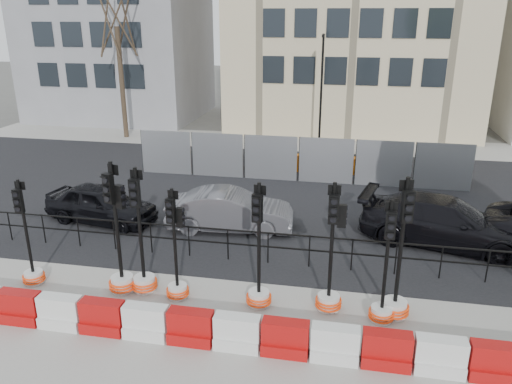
% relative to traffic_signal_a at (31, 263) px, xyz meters
% --- Properties ---
extents(ground, '(120.00, 120.00, 0.00)m').
position_rel_traffic_signal_a_xyz_m(ground, '(6.05, 1.14, -0.61)').
color(ground, '#51514C').
rests_on(ground, ground).
extents(sidewalk_near, '(40.00, 6.00, 0.02)m').
position_rel_traffic_signal_a_xyz_m(sidewalk_near, '(6.05, -1.86, -0.60)').
color(sidewalk_near, gray).
rests_on(sidewalk_near, ground).
extents(road, '(40.00, 14.00, 0.03)m').
position_rel_traffic_signal_a_xyz_m(road, '(6.05, 8.14, -0.60)').
color(road, black).
rests_on(road, ground).
extents(sidewalk_far, '(40.00, 4.00, 0.02)m').
position_rel_traffic_signal_a_xyz_m(sidewalk_far, '(6.05, 17.14, -0.60)').
color(sidewalk_far, gray).
rests_on(sidewalk_far, ground).
extents(building_grey, '(11.00, 9.06, 14.00)m').
position_rel_traffic_signal_a_xyz_m(building_grey, '(-7.95, 23.12, 6.39)').
color(building_grey, gray).
rests_on(building_grey, ground).
extents(kerb_railing, '(18.00, 0.04, 1.00)m').
position_rel_traffic_signal_a_xyz_m(kerb_railing, '(6.05, 2.34, 0.07)').
color(kerb_railing, black).
rests_on(kerb_railing, ground).
extents(heras_fencing, '(14.33, 1.72, 2.00)m').
position_rel_traffic_signal_a_xyz_m(heras_fencing, '(5.56, 10.85, 0.10)').
color(heras_fencing, '#94969C').
rests_on(heras_fencing, ground).
extents(lamp_post_far, '(0.12, 0.56, 6.00)m').
position_rel_traffic_signal_a_xyz_m(lamp_post_far, '(6.55, 16.12, 2.61)').
color(lamp_post_far, black).
rests_on(lamp_post_far, ground).
extents(tree_bare_far, '(2.00, 2.00, 9.00)m').
position_rel_traffic_signal_a_xyz_m(tree_bare_far, '(-4.95, 16.64, 6.04)').
color(tree_bare_far, '#473828').
rests_on(tree_bare_far, ground).
extents(barrier_row, '(15.70, 0.50, 0.80)m').
position_rel_traffic_signal_a_xyz_m(barrier_row, '(6.05, -1.66, -0.25)').
color(barrier_row, '#BA0E0F').
rests_on(barrier_row, ground).
extents(traffic_signal_a, '(0.59, 0.59, 2.98)m').
position_rel_traffic_signal_a_xyz_m(traffic_signal_a, '(0.00, 0.00, 0.00)').
color(traffic_signal_a, silver).
rests_on(traffic_signal_a, ground).
extents(traffic_signal_b, '(0.70, 0.70, 3.56)m').
position_rel_traffic_signal_a_xyz_m(traffic_signal_b, '(2.55, 0.07, 0.23)').
color(traffic_signal_b, silver).
rests_on(traffic_signal_b, ground).
extents(traffic_signal_c, '(0.67, 0.67, 3.41)m').
position_rel_traffic_signal_a_xyz_m(traffic_signal_c, '(3.10, 0.21, 0.09)').
color(traffic_signal_c, silver).
rests_on(traffic_signal_c, ground).
extents(traffic_signal_d, '(0.59, 0.59, 2.99)m').
position_rel_traffic_signal_a_xyz_m(traffic_signal_d, '(4.08, 0.04, 0.10)').
color(traffic_signal_d, silver).
rests_on(traffic_signal_d, ground).
extents(traffic_signal_e, '(0.64, 0.64, 3.25)m').
position_rel_traffic_signal_a_xyz_m(traffic_signal_e, '(6.19, 0.08, 0.06)').
color(traffic_signal_e, silver).
rests_on(traffic_signal_e, ground).
extents(traffic_signal_f, '(0.65, 0.65, 3.32)m').
position_rel_traffic_signal_a_xyz_m(traffic_signal_f, '(7.93, 0.22, 0.18)').
color(traffic_signal_f, silver).
rests_on(traffic_signal_f, ground).
extents(traffic_signal_g, '(0.61, 0.61, 3.09)m').
position_rel_traffic_signal_a_xyz_m(traffic_signal_g, '(9.18, -0.03, 0.02)').
color(traffic_signal_g, silver).
rests_on(traffic_signal_g, ground).
extents(traffic_signal_h, '(0.70, 0.70, 3.54)m').
position_rel_traffic_signal_a_xyz_m(traffic_signal_h, '(9.50, 0.22, 0.12)').
color(traffic_signal_h, silver).
rests_on(traffic_signal_h, ground).
extents(car_a, '(2.98, 4.54, 1.36)m').
position_rel_traffic_signal_a_xyz_m(car_a, '(-0.21, 4.36, 0.06)').
color(car_a, black).
rests_on(car_a, ground).
extents(car_b, '(2.24, 4.48, 1.39)m').
position_rel_traffic_signal_a_xyz_m(car_b, '(4.39, 4.52, 0.08)').
color(car_b, '#4D4D52').
rests_on(car_b, ground).
extents(car_c, '(4.52, 6.22, 1.52)m').
position_rel_traffic_signal_a_xyz_m(car_c, '(11.28, 4.70, 0.15)').
color(car_c, black).
rests_on(car_c, ground).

